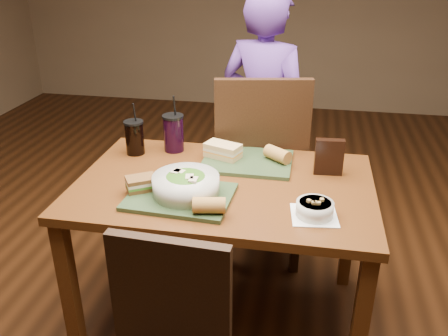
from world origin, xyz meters
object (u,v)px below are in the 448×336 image
(soup_bowl, at_px, (315,208))
(cup_cola, at_px, (135,137))
(salad_bowl, at_px, (186,184))
(sandwich_far, at_px, (223,150))
(tray_near, at_px, (180,197))
(sandwich_near, at_px, (141,183))
(chip_bag, at_px, (329,157))
(tray_far, at_px, (247,161))
(cup_berry, at_px, (174,133))
(dining_table, at_px, (224,200))
(baguette_far, at_px, (278,154))
(baguette_near, at_px, (209,205))
(chair_far, at_px, (263,162))
(diner, at_px, (264,119))

(soup_bowl, height_order, cup_cola, cup_cola)
(salad_bowl, bearing_deg, sandwich_far, 78.82)
(tray_near, xyz_separation_m, sandwich_near, (-0.17, 0.02, 0.04))
(soup_bowl, distance_m, chip_bag, 0.40)
(tray_far, xyz_separation_m, cup_cola, (-0.57, 0.02, 0.08))
(tray_far, relative_size, soup_bowl, 2.17)
(sandwich_near, height_order, cup_berry, cup_berry)
(salad_bowl, relative_size, chip_bag, 1.64)
(dining_table, height_order, sandwich_near, sandwich_near)
(baguette_far, bearing_deg, tray_near, -131.12)
(cup_cola, relative_size, chip_bag, 1.57)
(dining_table, relative_size, baguette_near, 10.38)
(chair_far, height_order, baguette_far, chair_far)
(cup_berry, bearing_deg, soup_bowl, -36.58)
(chair_far, distance_m, sandwich_near, 0.84)
(chair_far, xyz_separation_m, cup_berry, (-0.43, -0.22, 0.23))
(diner, bearing_deg, cup_cola, 66.17)
(sandwich_near, relative_size, chip_bag, 0.88)
(sandwich_far, distance_m, cup_berry, 0.28)
(baguette_far, relative_size, chip_bag, 0.77)
(chip_bag, bearing_deg, cup_berry, 166.03)
(salad_bowl, height_order, chip_bag, chip_bag)
(sandwich_near, bearing_deg, cup_berry, 89.38)
(sandwich_far, bearing_deg, baguette_far, 0.66)
(baguette_far, bearing_deg, sandwich_near, -143.23)
(chair_far, distance_m, cup_berry, 0.54)
(baguette_near, height_order, cup_berry, cup_berry)
(dining_table, distance_m, soup_bowl, 0.47)
(salad_bowl, distance_m, soup_bowl, 0.53)
(cup_cola, bearing_deg, salad_bowl, -47.50)
(dining_table, distance_m, cup_cola, 0.58)
(salad_bowl, xyz_separation_m, baguette_far, (0.34, 0.40, -0.01))
(tray_near, distance_m, soup_bowl, 0.55)
(dining_table, xyz_separation_m, tray_far, (0.07, 0.22, 0.10))
(tray_near, distance_m, cup_berry, 0.52)
(dining_table, bearing_deg, baguette_near, -90.42)
(cup_berry, bearing_deg, cup_cola, -157.74)
(tray_far, distance_m, salad_bowl, 0.44)
(tray_near, distance_m, sandwich_near, 0.18)
(sandwich_far, distance_m, baguette_near, 0.53)
(dining_table, bearing_deg, tray_far, 71.98)
(soup_bowl, xyz_separation_m, chip_bag, (0.05, 0.39, 0.05))
(soup_bowl, height_order, cup_berry, cup_berry)
(diner, xyz_separation_m, baguette_far, (0.13, -0.61, 0.04))
(tray_far, distance_m, sandwich_far, 0.13)
(dining_table, bearing_deg, chip_bag, 21.18)
(salad_bowl, relative_size, cup_berry, 0.95)
(cup_berry, bearing_deg, chip_bag, -10.12)
(diner, distance_m, cup_berry, 0.67)
(salad_bowl, bearing_deg, baguette_near, -46.32)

